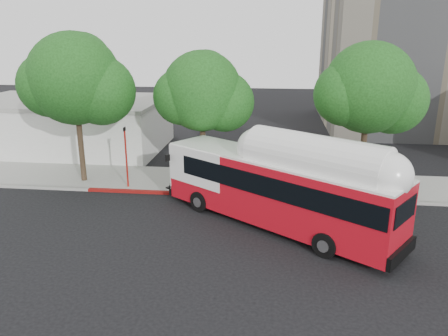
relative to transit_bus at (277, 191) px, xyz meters
name	(u,v)px	position (x,y,z in m)	size (l,w,h in m)	color
ground	(204,222)	(-3.79, 0.02, -1.92)	(120.00, 120.00, 0.00)	black
sidewalk	(219,181)	(-3.79, 6.52, -1.84)	(60.00, 5.00, 0.15)	gray
curb_strip	(214,195)	(-3.79, 3.92, -1.84)	(60.00, 0.30, 0.15)	gray
red_curb_segment	(166,193)	(-6.79, 3.92, -1.84)	(10.00, 0.32, 0.16)	maroon
street_tree_left	(82,82)	(-12.31, 5.58, 4.69)	(6.67, 5.80, 9.74)	#2D2116
street_tree_mid	(209,94)	(-4.38, 6.08, 3.99)	(5.75, 5.00, 8.62)	#2D2116
street_tree_right	(376,92)	(5.65, 5.88, 4.34)	(6.21, 5.40, 9.18)	#2D2116
low_commercial_bldg	(68,124)	(-17.79, 14.02, 0.23)	(16.20, 10.20, 4.25)	silver
transit_bus	(277,191)	(0.00, 0.00, 0.00)	(12.70, 9.95, 4.10)	red
signal_pole	(126,158)	(-9.44, 4.59, 0.14)	(0.11, 0.38, 4.01)	#B01A12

